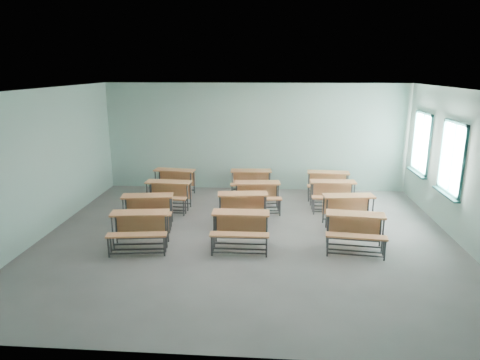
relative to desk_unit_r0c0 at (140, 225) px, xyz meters
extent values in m
cube|color=slate|center=(2.18, 0.67, -0.51)|extent=(9.00, 8.00, 0.02)
cube|color=white|center=(2.18, 0.67, 2.71)|extent=(9.00, 8.00, 0.02)
cube|color=#93B8AB|center=(2.18, 4.68, 1.10)|extent=(9.00, 0.02, 3.20)
cube|color=#93B8AB|center=(2.18, -3.34, 1.10)|extent=(9.00, 0.02, 3.20)
cube|color=#93B8AB|center=(-2.33, 0.67, 1.10)|extent=(0.02, 8.00, 3.20)
cube|color=#93B8AB|center=(6.69, 0.67, 1.10)|extent=(0.02, 8.00, 3.20)
cube|color=#1B4C49|center=(6.65, 3.47, 0.43)|extent=(0.06, 1.20, 0.06)
cube|color=#1B4C49|center=(6.65, 3.47, 1.97)|extent=(0.06, 1.20, 0.06)
cube|color=#1B4C49|center=(6.65, 2.90, 1.20)|extent=(0.06, 0.06, 1.60)
cube|color=#1B4C49|center=(6.65, 4.04, 1.20)|extent=(0.06, 0.06, 1.60)
cube|color=#1B4C49|center=(6.65, 3.47, 1.20)|extent=(0.04, 0.04, 1.48)
cube|color=#1B4C49|center=(6.65, 3.47, 1.20)|extent=(0.04, 1.08, 0.04)
cube|color=#1B4C49|center=(6.61, 3.47, 0.37)|extent=(0.14, 1.28, 0.04)
cube|color=white|center=(6.68, 3.47, 1.20)|extent=(0.01, 1.08, 1.48)
cube|color=#1B4C49|center=(6.65, 1.47, 0.43)|extent=(0.06, 1.20, 0.06)
cube|color=#1B4C49|center=(6.65, 1.47, 1.97)|extent=(0.06, 1.20, 0.06)
cube|color=#1B4C49|center=(6.65, 0.90, 1.20)|extent=(0.06, 0.06, 1.60)
cube|color=#1B4C49|center=(6.65, 2.04, 1.20)|extent=(0.06, 0.06, 1.60)
cube|color=#1B4C49|center=(6.65, 1.47, 1.20)|extent=(0.04, 0.04, 1.48)
cube|color=#1B4C49|center=(6.65, 1.47, 1.20)|extent=(0.04, 1.08, 0.04)
cube|color=#1B4C49|center=(6.61, 1.47, 0.37)|extent=(0.14, 1.28, 0.04)
cube|color=white|center=(6.68, 1.47, 1.20)|extent=(0.01, 1.08, 1.48)
cube|color=#C77847|center=(-0.01, 0.11, 0.22)|extent=(1.22, 0.54, 0.04)
cube|color=#C77847|center=(-0.04, 0.29, -0.08)|extent=(1.12, 0.16, 0.41)
cylinder|color=#3B3E41|center=(-0.53, -0.12, -0.15)|extent=(0.04, 0.04, 0.70)
cylinder|color=#3B3E41|center=(0.54, 0.02, -0.15)|extent=(0.04, 0.04, 0.70)
cylinder|color=#3B3E41|center=(-0.57, 0.19, -0.15)|extent=(0.04, 0.04, 0.70)
cylinder|color=#3B3E41|center=(0.50, 0.33, -0.15)|extent=(0.04, 0.04, 0.70)
cube|color=#3B3E41|center=(0.01, -0.05, -0.40)|extent=(1.08, 0.17, 0.03)
cube|color=#3B3E41|center=(-0.03, 0.26, -0.40)|extent=(1.08, 0.17, 0.03)
cube|color=#C77847|center=(0.05, -0.36, -0.07)|extent=(1.20, 0.40, 0.03)
cylinder|color=#3B3E41|center=(-0.48, -0.53, -0.29)|extent=(0.04, 0.04, 0.41)
cylinder|color=#3B3E41|center=(0.60, -0.39, -0.29)|extent=(0.04, 0.04, 0.41)
cylinder|color=#3B3E41|center=(-0.50, -0.34, -0.29)|extent=(0.04, 0.04, 0.41)
cylinder|color=#3B3E41|center=(0.57, -0.20, -0.29)|extent=(0.04, 0.04, 0.41)
cube|color=#3B3E41|center=(0.06, -0.46, -0.42)|extent=(1.08, 0.17, 0.03)
cube|color=#3B3E41|center=(0.04, -0.27, -0.42)|extent=(1.08, 0.17, 0.03)
cube|color=#C77847|center=(2.07, 0.27, 0.22)|extent=(1.19, 0.41, 0.04)
cube|color=#C77847|center=(2.07, 0.45, -0.08)|extent=(1.12, 0.03, 0.41)
cylinder|color=#3B3E41|center=(1.53, 0.11, -0.15)|extent=(0.04, 0.04, 0.70)
cylinder|color=#3B3E41|center=(2.61, 0.12, -0.15)|extent=(0.04, 0.04, 0.70)
cylinder|color=#3B3E41|center=(1.52, 0.42, -0.15)|extent=(0.04, 0.04, 0.70)
cylinder|color=#3B3E41|center=(2.61, 0.44, -0.15)|extent=(0.04, 0.04, 0.70)
cube|color=#3B3E41|center=(2.07, 0.11, -0.40)|extent=(1.08, 0.04, 0.03)
cube|color=#3B3E41|center=(2.07, 0.43, -0.40)|extent=(1.08, 0.04, 0.03)
cube|color=#C77847|center=(2.07, -0.20, -0.07)|extent=(1.18, 0.26, 0.03)
cylinder|color=#3B3E41|center=(1.53, -0.30, -0.29)|extent=(0.04, 0.04, 0.41)
cylinder|color=#3B3E41|center=(2.62, -0.29, -0.29)|extent=(0.04, 0.04, 0.41)
cylinder|color=#3B3E41|center=(1.53, -0.11, -0.29)|extent=(0.04, 0.04, 0.41)
cylinder|color=#3B3E41|center=(2.61, -0.10, -0.29)|extent=(0.04, 0.04, 0.41)
cube|color=#3B3E41|center=(2.07, -0.29, -0.42)|extent=(1.08, 0.04, 0.03)
cube|color=#3B3E41|center=(2.07, -0.11, -0.42)|extent=(1.08, 0.04, 0.03)
cube|color=#C77847|center=(4.42, 0.35, 0.22)|extent=(1.22, 0.52, 0.04)
cube|color=#C77847|center=(4.44, 0.53, -0.08)|extent=(1.12, 0.14, 0.41)
cylinder|color=#3B3E41|center=(3.86, 0.25, -0.15)|extent=(0.04, 0.04, 0.70)
cylinder|color=#3B3E41|center=(4.94, 0.13, -0.15)|extent=(0.04, 0.04, 0.70)
cylinder|color=#3B3E41|center=(3.90, 0.57, -0.15)|extent=(0.04, 0.04, 0.70)
cylinder|color=#3B3E41|center=(4.98, 0.44, -0.15)|extent=(0.04, 0.04, 0.70)
cube|color=#3B3E41|center=(4.40, 0.19, -0.40)|extent=(1.08, 0.15, 0.03)
cube|color=#3B3E41|center=(4.44, 0.50, -0.40)|extent=(1.08, 0.15, 0.03)
cube|color=#C77847|center=(4.37, -0.12, -0.07)|extent=(1.20, 0.38, 0.03)
cylinder|color=#3B3E41|center=(3.82, -0.15, -0.29)|extent=(0.04, 0.04, 0.41)
cylinder|color=#3B3E41|center=(4.89, -0.28, -0.29)|extent=(0.04, 0.04, 0.41)
cylinder|color=#3B3E41|center=(3.84, 0.03, -0.29)|extent=(0.04, 0.04, 0.41)
cylinder|color=#3B3E41|center=(4.92, -0.09, -0.29)|extent=(0.04, 0.04, 0.41)
cube|color=#3B3E41|center=(4.36, -0.21, -0.42)|extent=(1.08, 0.15, 0.03)
cube|color=#3B3E41|center=(4.38, -0.03, -0.42)|extent=(1.08, 0.15, 0.03)
cube|color=#C77847|center=(-0.20, 1.31, 0.22)|extent=(1.23, 0.55, 0.04)
cube|color=#C77847|center=(-0.23, 1.49, -0.08)|extent=(1.12, 0.18, 0.41)
cylinder|color=#3B3E41|center=(-0.72, 1.08, -0.15)|extent=(0.04, 0.04, 0.70)
cylinder|color=#3B3E41|center=(0.36, 1.23, -0.15)|extent=(0.04, 0.04, 0.70)
cylinder|color=#3B3E41|center=(-0.76, 1.39, -0.15)|extent=(0.04, 0.04, 0.70)
cylinder|color=#3B3E41|center=(0.31, 1.54, -0.15)|extent=(0.04, 0.04, 0.70)
cube|color=#3B3E41|center=(-0.18, 1.15, -0.40)|extent=(1.08, 0.18, 0.03)
cube|color=#3B3E41|center=(-0.23, 1.47, -0.40)|extent=(1.08, 0.18, 0.03)
cube|color=#C77847|center=(-0.14, 0.84, -0.07)|extent=(1.21, 0.41, 0.03)
cylinder|color=#3B3E41|center=(-0.66, 0.67, -0.29)|extent=(0.04, 0.04, 0.41)
cylinder|color=#3B3E41|center=(0.41, 0.82, -0.29)|extent=(0.04, 0.04, 0.41)
cylinder|color=#3B3E41|center=(-0.69, 0.86, -0.29)|extent=(0.04, 0.04, 0.41)
cylinder|color=#3B3E41|center=(0.39, 1.01, -0.29)|extent=(0.04, 0.04, 0.41)
cube|color=#3B3E41|center=(-0.12, 0.75, -0.42)|extent=(1.08, 0.18, 0.03)
cube|color=#3B3E41|center=(-0.15, 0.93, -0.42)|extent=(1.08, 0.18, 0.03)
cube|color=#C77847|center=(2.01, 1.64, 0.22)|extent=(1.22, 0.51, 0.04)
cube|color=#C77847|center=(1.99, 1.82, -0.08)|extent=(1.12, 0.13, 0.41)
cylinder|color=#3B3E41|center=(1.49, 1.43, -0.15)|extent=(0.04, 0.04, 0.70)
cylinder|color=#3B3E41|center=(2.57, 1.54, -0.15)|extent=(0.04, 0.04, 0.70)
cylinder|color=#3B3E41|center=(1.46, 1.74, -0.15)|extent=(0.04, 0.04, 0.70)
cylinder|color=#3B3E41|center=(2.54, 1.86, -0.15)|extent=(0.04, 0.04, 0.70)
cube|color=#3B3E41|center=(2.03, 1.49, -0.40)|extent=(1.08, 0.14, 0.03)
cube|color=#3B3E41|center=(2.00, 1.80, -0.40)|extent=(1.08, 0.14, 0.03)
cube|color=#C77847|center=(2.06, 1.17, -0.07)|extent=(1.20, 0.37, 0.03)
cylinder|color=#3B3E41|center=(1.53, 1.02, -0.29)|extent=(0.04, 0.04, 0.41)
cylinder|color=#3B3E41|center=(2.61, 1.14, -0.29)|extent=(0.04, 0.04, 0.41)
cylinder|color=#3B3E41|center=(1.51, 1.21, -0.29)|extent=(0.04, 0.04, 0.41)
cylinder|color=#3B3E41|center=(2.59, 1.32, -0.29)|extent=(0.04, 0.04, 0.41)
cube|color=#3B3E41|center=(2.07, 1.08, -0.42)|extent=(1.08, 0.14, 0.03)
cube|color=#3B3E41|center=(2.05, 1.27, -0.42)|extent=(1.08, 0.14, 0.03)
cube|color=#C77847|center=(4.50, 1.65, 0.22)|extent=(1.22, 0.53, 0.04)
cube|color=#C77847|center=(4.48, 1.83, -0.08)|extent=(1.12, 0.15, 0.41)
cylinder|color=#3B3E41|center=(3.98, 1.43, -0.15)|extent=(0.04, 0.04, 0.70)
cylinder|color=#3B3E41|center=(5.06, 1.56, -0.15)|extent=(0.04, 0.04, 0.70)
cylinder|color=#3B3E41|center=(3.94, 1.75, -0.15)|extent=(0.04, 0.04, 0.70)
cylinder|color=#3B3E41|center=(5.02, 1.87, -0.15)|extent=(0.04, 0.04, 0.70)
cube|color=#3B3E41|center=(4.52, 1.50, -0.40)|extent=(1.08, 0.15, 0.03)
cube|color=#3B3E41|center=(4.48, 1.81, -0.40)|extent=(1.08, 0.15, 0.03)
cube|color=#C77847|center=(4.56, 1.18, -0.07)|extent=(1.20, 0.38, 0.03)
cylinder|color=#3B3E41|center=(4.03, 1.03, -0.29)|extent=(0.04, 0.04, 0.41)
cylinder|color=#3B3E41|center=(5.10, 1.15, -0.29)|extent=(0.04, 0.04, 0.41)
cylinder|color=#3B3E41|center=(4.01, 1.21, -0.29)|extent=(0.04, 0.04, 0.41)
cylinder|color=#3B3E41|center=(5.08, 1.34, -0.29)|extent=(0.04, 0.04, 0.41)
cube|color=#3B3E41|center=(4.57, 1.09, -0.42)|extent=(1.08, 0.15, 0.03)
cube|color=#3B3E41|center=(4.54, 1.28, -0.42)|extent=(1.08, 0.15, 0.03)
cube|color=#C77847|center=(-0.01, 2.58, 0.22)|extent=(1.20, 0.46, 0.04)
cube|color=#C77847|center=(0.00, 2.77, -0.08)|extent=(1.12, 0.08, 0.41)
cylinder|color=#3B3E41|center=(-0.56, 2.46, -0.15)|extent=(0.04, 0.04, 0.70)
cylinder|color=#3B3E41|center=(0.53, 2.40, -0.15)|extent=(0.04, 0.04, 0.70)
cylinder|color=#3B3E41|center=(-0.54, 2.77, -0.15)|extent=(0.04, 0.04, 0.70)
cylinder|color=#3B3E41|center=(0.54, 2.71, -0.15)|extent=(0.04, 0.04, 0.70)
cube|color=#3B3E41|center=(-0.02, 2.43, -0.40)|extent=(1.08, 0.09, 0.03)
cube|color=#3B3E41|center=(0.00, 2.74, -0.40)|extent=(1.08, 0.09, 0.03)
cube|color=#C77847|center=(-0.03, 2.11, -0.07)|extent=(1.19, 0.31, 0.03)
cylinder|color=#3B3E41|center=(-0.58, 2.05, -0.29)|extent=(0.04, 0.04, 0.41)
cylinder|color=#3B3E41|center=(0.50, 1.99, -0.29)|extent=(0.04, 0.04, 0.41)
cylinder|color=#3B3E41|center=(-0.57, 2.23, -0.29)|extent=(0.04, 0.04, 0.41)
cylinder|color=#3B3E41|center=(0.51, 2.17, -0.29)|extent=(0.04, 0.04, 0.41)
cube|color=#3B3E41|center=(-0.04, 2.02, -0.42)|extent=(1.08, 0.09, 0.03)
cube|color=#3B3E41|center=(-0.03, 2.20, -0.42)|extent=(1.08, 0.09, 0.03)
cube|color=#C77847|center=(2.32, 2.69, 0.22)|extent=(1.22, 0.51, 0.04)
cube|color=#C77847|center=(2.30, 2.87, -0.08)|extent=(1.12, 0.13, 0.41)
cylinder|color=#3B3E41|center=(1.80, 2.47, -0.15)|extent=(0.04, 0.04, 0.70)
cylinder|color=#3B3E41|center=(2.88, 2.59, -0.15)|extent=(0.04, 0.04, 0.70)
cylinder|color=#3B3E41|center=(1.77, 2.79, -0.15)|extent=(0.04, 0.04, 0.70)
cylinder|color=#3B3E41|center=(2.85, 2.90, -0.15)|extent=(0.04, 0.04, 0.70)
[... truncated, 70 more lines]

